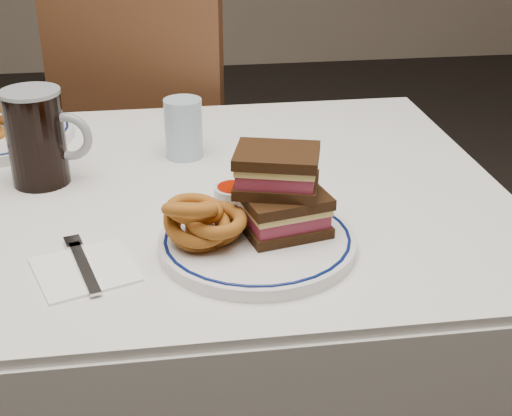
{
  "coord_description": "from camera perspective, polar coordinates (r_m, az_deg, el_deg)",
  "views": [
    {
      "loc": [
        0.06,
        -1.1,
        1.26
      ],
      "look_at": [
        0.18,
        -0.22,
        0.82
      ],
      "focal_mm": 50.0,
      "sensor_mm": 36.0,
      "label": 1
    }
  ],
  "objects": [
    {
      "name": "onion_rings_main",
      "position": [
        0.99,
        -4.32,
        -1.0
      ],
      "size": [
        0.13,
        0.12,
        0.11
      ],
      "color": "brown",
      "rests_on": "main_plate"
    },
    {
      "name": "main_plate",
      "position": [
        1.02,
        0.1,
        -2.69
      ],
      "size": [
        0.28,
        0.28,
        0.02
      ],
      "color": "white",
      "rests_on": "dining_table"
    },
    {
      "name": "water_glass",
      "position": [
        1.33,
        -5.81,
        6.36
      ],
      "size": [
        0.07,
        0.07,
        0.11
      ],
      "primitive_type": "cylinder",
      "color": "#A3BED2",
      "rests_on": "dining_table"
    },
    {
      "name": "chair_far",
      "position": [
        1.97,
        -7.87,
        4.94
      ],
      "size": [
        0.6,
        0.6,
        0.99
      ],
      "color": "#4B2918",
      "rests_on": "floor"
    },
    {
      "name": "dining_table",
      "position": [
        1.26,
        -9.68,
        -3.0
      ],
      "size": [
        1.27,
        0.87,
        0.75
      ],
      "color": "silver",
      "rests_on": "floor"
    },
    {
      "name": "napkin_fork",
      "position": [
        1.0,
        -13.59,
        -4.71
      ],
      "size": [
        0.16,
        0.17,
        0.01
      ],
      "color": "white",
      "rests_on": "dining_table"
    },
    {
      "name": "reuben_sandwich",
      "position": [
        1.01,
        2.0,
        1.33
      ],
      "size": [
        0.15,
        0.13,
        0.12
      ],
      "color": "black",
      "rests_on": "main_plate"
    },
    {
      "name": "ketchup_ramekin",
      "position": [
        1.09,
        -1.84,
        1.0
      ],
      "size": [
        0.06,
        0.06,
        0.04
      ],
      "color": "silver",
      "rests_on": "main_plate"
    },
    {
      "name": "beer_mug",
      "position": [
        1.25,
        -17.04,
        5.48
      ],
      "size": [
        0.15,
        0.1,
        0.16
      ],
      "color": "black",
      "rests_on": "dining_table"
    }
  ]
}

